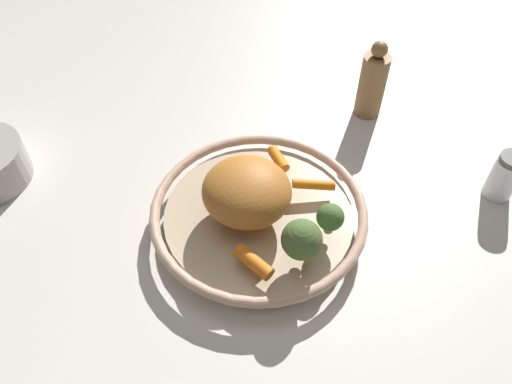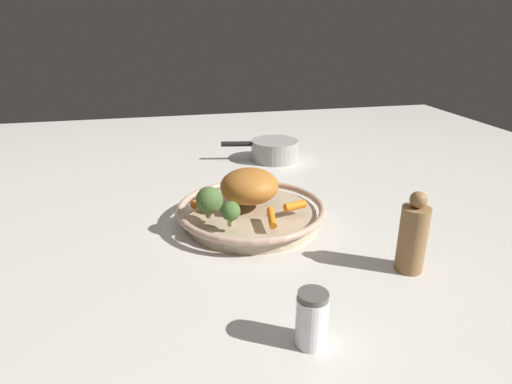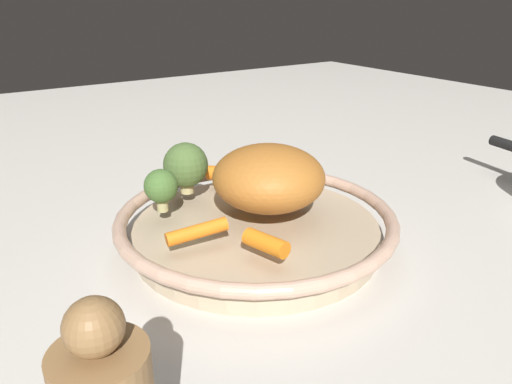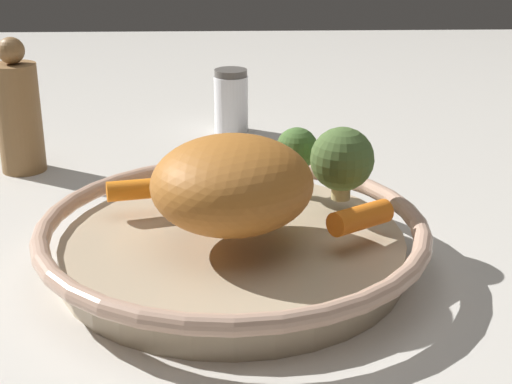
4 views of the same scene
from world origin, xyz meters
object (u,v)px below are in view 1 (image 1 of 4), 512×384
Objects in this scene: broccoli_floret_mid at (330,218)px; serving_bowl at (259,215)px; roast_chicken_piece at (246,190)px; broccoli_floret_edge at (302,240)px; salt_shaker at (504,175)px; baby_carrot_right at (278,159)px; pepper_mill at (372,83)px; baby_carrot_back at (254,262)px; baby_carrot_near_rim at (314,185)px.

serving_bowl is at bearing 56.12° from broccoli_floret_mid.
broccoli_floret_edge is (-0.10, -0.06, -0.00)m from roast_chicken_piece.
serving_bowl is 0.39m from salt_shaker.
baby_carrot_right is at bearing 76.71° from salt_shaker.
roast_chicken_piece is at bearing 90.03° from salt_shaker.
pepper_mill is (0.29, -0.16, -0.01)m from broccoli_floret_mid.
serving_bowl is 0.12m from broccoli_floret_mid.
baby_carrot_right is at bearing 126.54° from pepper_mill.
broccoli_floret_edge is 0.06m from broccoli_floret_mid.
baby_carrot_right reaches higher than serving_bowl.
baby_carrot_back is 0.12m from broccoli_floret_mid.
broccoli_floret_mid is 0.33× the size of pepper_mill.
serving_bowl is 0.34m from pepper_mill.
broccoli_floret_mid is at bearing -123.88° from serving_bowl.
salt_shaker reaches higher than baby_carrot_back.
roast_chicken_piece is 0.11m from baby_carrot_near_rim.
baby_carrot_right is at bearing 16.81° from broccoli_floret_mid.
serving_bowl is 5.59× the size of baby_carrot_back.
baby_carrot_near_rim is 0.26m from pepper_mill.
salt_shaker reaches higher than baby_carrot_near_rim.
roast_chicken_piece is 0.86× the size of pepper_mill.
baby_carrot_right is (0.08, -0.06, -0.03)m from roast_chicken_piece.
baby_carrot_right is 0.07m from baby_carrot_near_rim.
roast_chicken_piece is 0.11m from baby_carrot_back.
baby_carrot_right is at bearing -20.52° from baby_carrot_back.
broccoli_floret_mid is (0.04, -0.11, 0.02)m from baby_carrot_back.
salt_shaker is 0.55× the size of pepper_mill.
broccoli_floret_edge is 0.36m from salt_shaker.
salt_shaker is at bearing -103.29° from baby_carrot_right.
baby_carrot_right is 0.15m from broccoli_floret_mid.
salt_shaker is (0.00, -0.38, 0.02)m from serving_bowl.
roast_chicken_piece is 2.59× the size of broccoli_floret_mid.
baby_carrot_back reaches higher than serving_bowl.
baby_carrot_right is 0.20m from baby_carrot_back.
broccoli_floret_edge is (-0.18, 0.00, 0.03)m from baby_carrot_right.
broccoli_floret_edge is 0.38m from pepper_mill.
roast_chicken_piece is at bearing 80.13° from serving_bowl.
salt_shaker is (0.06, -0.30, -0.03)m from broccoli_floret_mid.
baby_carrot_near_rim is at bearing 142.99° from pepper_mill.
broccoli_floret_mid reaches higher than salt_shaker.
roast_chicken_piece reaches higher than salt_shaker.
broccoli_floret_mid is at bearing -120.55° from roast_chicken_piece.
roast_chicken_piece is 0.35m from pepper_mill.
broccoli_floret_edge is at bearing 158.03° from baby_carrot_near_rim.
broccoli_floret_edge is at bearing -156.70° from serving_bowl.
roast_chicken_piece is (0.00, 0.02, 0.06)m from serving_bowl.
roast_chicken_piece is at bearing 142.38° from baby_carrot_right.
roast_chicken_piece reaches higher than baby_carrot_near_rim.
baby_carrot_back reaches higher than baby_carrot_near_rim.
baby_carrot_right is 0.35m from salt_shaker.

